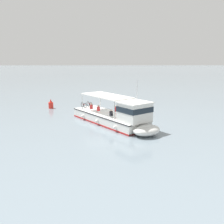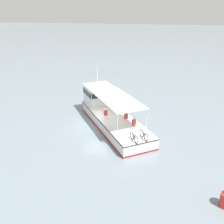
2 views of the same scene
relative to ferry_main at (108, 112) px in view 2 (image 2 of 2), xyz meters
The scene contains 2 objects.
ground_plane 2.09m from the ferry_main, 28.60° to the right, with size 400.00×400.00×0.00m, color gray.
ferry_main is the anchor object (origin of this frame).
Camera 2 is at (20.56, 6.74, 10.65)m, focal length 38.62 mm.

